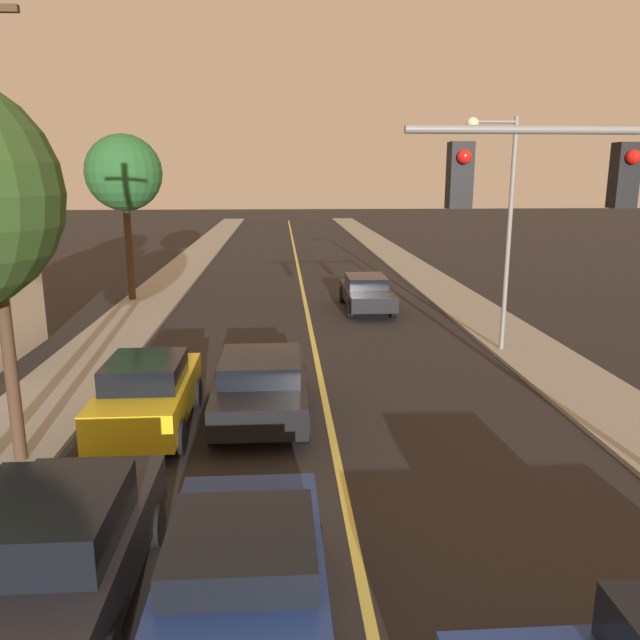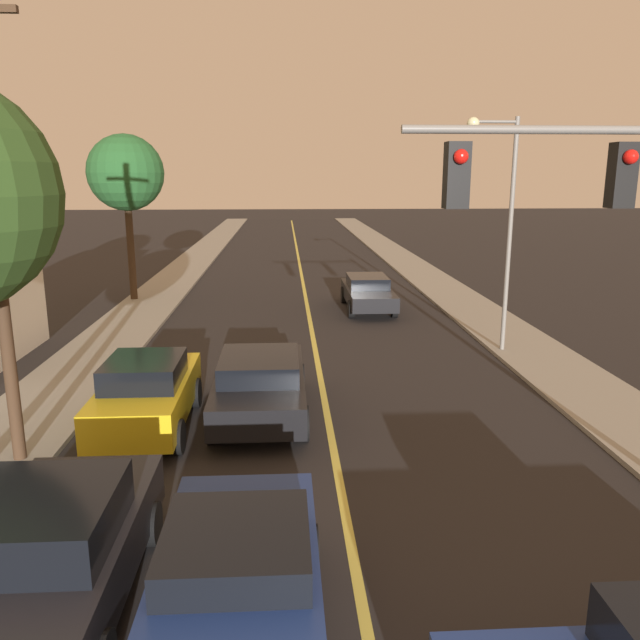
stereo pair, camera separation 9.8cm
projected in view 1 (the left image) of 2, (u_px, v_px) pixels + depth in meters
road_surface at (297, 264)px, 39.03m from camera, size 10.94×80.00×0.01m
sidewalk_left at (189, 264)px, 38.60m from camera, size 2.50×80.00×0.12m
sidewalk_right at (403, 262)px, 39.43m from camera, size 2.50×80.00×0.12m
car_near_lane_front at (243, 579)px, 7.30m from camera, size 2.01×3.85×1.55m
car_near_lane_second at (261, 383)px, 14.22m from camera, size 2.11×4.74×1.49m
car_outer_lane_front at (53, 552)px, 7.79m from camera, size 2.12×4.39×1.66m
car_outer_lane_second at (148, 393)px, 13.42m from camera, size 1.88×4.16×1.65m
car_far_oncoming at (366, 292)px, 25.60m from camera, size 1.92×4.80×1.39m
streetlamp_right at (499, 205)px, 18.50m from camera, size 1.55×0.36×6.95m
tree_left_far at (124, 174)px, 26.16m from camera, size 3.19×3.19×7.00m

